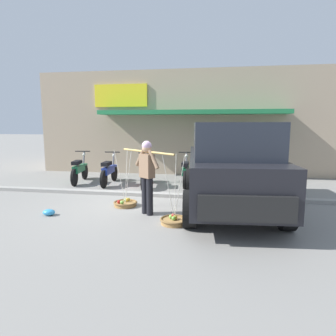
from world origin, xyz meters
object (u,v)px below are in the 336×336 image
at_px(motorcycle_nearest_shop, 79,170).
at_px(parked_truck, 229,163).
at_px(fruit_vendor, 147,172).
at_px(fruit_basket_right_side, 125,203).
at_px(motorcycle_end_of_row, 185,172).
at_px(fruit_basket_left_side, 174,220).
at_px(motorcycle_third_in_row, 145,173).
at_px(wooden_crate, 220,181).
at_px(plastic_litter_bag, 49,212).
at_px(motorcycle_second_in_row, 109,171).

relative_size(motorcycle_nearest_shop, parked_truck, 0.37).
bearing_deg(fruit_vendor, motorcycle_nearest_shop, 135.26).
distance_m(fruit_basket_right_side, motorcycle_end_of_row, 3.13).
height_order(motorcycle_nearest_shop, parked_truck, parked_truck).
bearing_deg(parked_truck, motorcycle_end_of_row, 117.85).
height_order(fruit_basket_left_side, motorcycle_end_of_row, fruit_basket_left_side).
distance_m(motorcycle_third_in_row, wooden_crate, 2.53).
bearing_deg(fruit_basket_right_side, fruit_vendor, -38.26).
relative_size(fruit_basket_left_side, motorcycle_nearest_shop, 0.80).
height_order(plastic_litter_bag, wooden_crate, wooden_crate).
xyz_separation_m(motorcycle_second_in_row, motorcycle_third_in_row, (1.29, -0.10, 0.00)).
distance_m(fruit_basket_left_side, fruit_basket_right_side, 1.81).
distance_m(motorcycle_nearest_shop, parked_truck, 5.64).
height_order(motorcycle_nearest_shop, motorcycle_third_in_row, same).
distance_m(motorcycle_nearest_shop, motorcycle_end_of_row, 3.75).
bearing_deg(motorcycle_second_in_row, motorcycle_nearest_shop, 173.99).
bearing_deg(fruit_basket_right_side, plastic_litter_bag, -145.48).
bearing_deg(motorcycle_third_in_row, fruit_basket_right_side, -87.93).
relative_size(fruit_basket_left_side, motorcycle_second_in_row, 0.80).
xyz_separation_m(motorcycle_nearest_shop, parked_truck, (5.09, -2.33, 0.68)).
relative_size(fruit_basket_left_side, wooden_crate, 3.30).
bearing_deg(fruit_basket_right_side, fruit_basket_left_side, -38.29).
bearing_deg(motorcycle_end_of_row, motorcycle_third_in_row, -161.78).
height_order(motorcycle_second_in_row, plastic_litter_bag, motorcycle_second_in_row).
xyz_separation_m(fruit_vendor, wooden_crate, (1.69, 3.40, -0.82)).
height_order(fruit_basket_right_side, motorcycle_third_in_row, fruit_basket_right_side).
bearing_deg(motorcycle_third_in_row, parked_truck, -38.53).
height_order(fruit_vendor, motorcycle_third_in_row, fruit_vendor).
bearing_deg(motorcycle_nearest_shop, fruit_basket_right_side, -46.34).
height_order(fruit_basket_left_side, motorcycle_third_in_row, fruit_basket_left_side).
height_order(fruit_basket_right_side, motorcycle_second_in_row, fruit_basket_right_side).
height_order(parked_truck, plastic_litter_bag, parked_truck).
xyz_separation_m(motorcycle_end_of_row, wooden_crate, (1.17, -0.02, -0.29)).
relative_size(fruit_vendor, motorcycle_end_of_row, 0.93).
bearing_deg(fruit_basket_right_side, motorcycle_third_in_row, 92.07).
relative_size(fruit_vendor, fruit_basket_left_side, 1.17).
distance_m(motorcycle_nearest_shop, plastic_litter_bag, 3.83).
height_order(parked_truck, wooden_crate, parked_truck).
bearing_deg(fruit_vendor, wooden_crate, 63.65).
relative_size(motorcycle_third_in_row, plastic_litter_bag, 6.48).
bearing_deg(fruit_basket_right_side, wooden_crate, 49.87).
xyz_separation_m(motorcycle_nearest_shop, plastic_litter_bag, (1.03, -3.67, -0.38)).
bearing_deg(motorcycle_second_in_row, fruit_basket_left_side, -52.47).
relative_size(motorcycle_third_in_row, wooden_crate, 4.13).
distance_m(motorcycle_end_of_row, plastic_litter_bag, 4.75).
relative_size(fruit_basket_left_side, parked_truck, 0.29).
relative_size(motorcycle_third_in_row, motorcycle_end_of_row, 1.00).
bearing_deg(fruit_vendor, parked_truck, 25.17).
bearing_deg(fruit_basket_left_side, motorcycle_third_in_row, 113.00).
xyz_separation_m(motorcycle_end_of_row, parked_truck, (1.35, -2.55, 0.68)).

